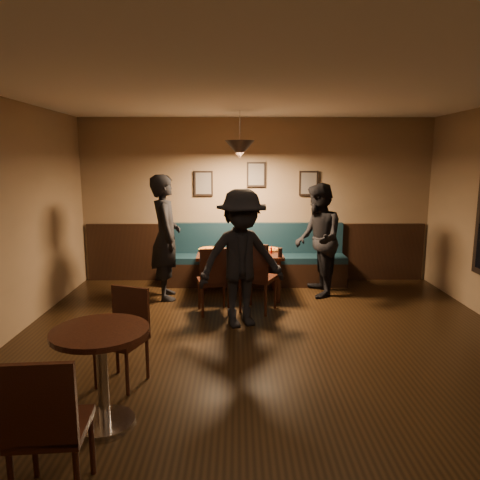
{
  "coord_description": "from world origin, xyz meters",
  "views": [
    {
      "loc": [
        -0.33,
        -4.32,
        2.08
      ],
      "look_at": [
        -0.28,
        2.13,
        0.95
      ],
      "focal_mm": 33.93,
      "sensor_mm": 36.0,
      "label": 1
    }
  ],
  "objects_px": {
    "diner_right": "(318,240)",
    "cafe_chair_far": "(121,338)",
    "chair_near_right": "(258,276)",
    "diner_left": "(166,237)",
    "tabasco_bottle": "(271,250)",
    "soda_glass": "(280,253)",
    "chair_near_left": "(213,280)",
    "diner_front": "(242,259)",
    "cafe_table": "(103,377)",
    "dining_table": "(240,275)",
    "cafe_chair_near": "(51,424)",
    "booth_bench": "(256,255)"
  },
  "relations": [
    {
      "from": "diner_right",
      "to": "cafe_chair_far",
      "type": "relative_size",
      "value": 1.95
    },
    {
      "from": "chair_near_right",
      "to": "diner_left",
      "type": "distance_m",
      "value": 1.57
    },
    {
      "from": "tabasco_bottle",
      "to": "soda_glass",
      "type": "bearing_deg",
      "value": -67.86
    },
    {
      "from": "diner_right",
      "to": "tabasco_bottle",
      "type": "height_order",
      "value": "diner_right"
    },
    {
      "from": "diner_right",
      "to": "chair_near_right",
      "type": "bearing_deg",
      "value": -52.52
    },
    {
      "from": "chair_near_left",
      "to": "diner_left",
      "type": "bearing_deg",
      "value": 125.19
    },
    {
      "from": "chair_near_left",
      "to": "diner_front",
      "type": "xyz_separation_m",
      "value": [
        0.38,
        -0.5,
        0.4
      ]
    },
    {
      "from": "diner_right",
      "to": "cafe_table",
      "type": "distance_m",
      "value": 4.25
    },
    {
      "from": "chair_near_right",
      "to": "cafe_chair_far",
      "type": "relative_size",
      "value": 1.1
    },
    {
      "from": "diner_left",
      "to": "diner_right",
      "type": "distance_m",
      "value": 2.33
    },
    {
      "from": "dining_table",
      "to": "diner_right",
      "type": "bearing_deg",
      "value": 2.41
    },
    {
      "from": "diner_left",
      "to": "diner_front",
      "type": "distance_m",
      "value": 1.65
    },
    {
      "from": "cafe_chair_far",
      "to": "dining_table",
      "type": "bearing_deg",
      "value": -91.62
    },
    {
      "from": "diner_front",
      "to": "soda_glass",
      "type": "bearing_deg",
      "value": 37.26
    },
    {
      "from": "diner_front",
      "to": "cafe_chair_far",
      "type": "relative_size",
      "value": 1.94
    },
    {
      "from": "dining_table",
      "to": "chair_near_right",
      "type": "height_order",
      "value": "chair_near_right"
    },
    {
      "from": "chair_near_right",
      "to": "tabasco_bottle",
      "type": "distance_m",
      "value": 0.69
    },
    {
      "from": "chair_near_right",
      "to": "diner_right",
      "type": "xyz_separation_m",
      "value": [
        0.96,
        0.75,
        0.38
      ]
    },
    {
      "from": "cafe_table",
      "to": "diner_left",
      "type": "bearing_deg",
      "value": 90.25
    },
    {
      "from": "chair_near_right",
      "to": "cafe_chair_near",
      "type": "xyz_separation_m",
      "value": [
        -1.43,
        -3.57,
        -0.01
      ]
    },
    {
      "from": "cafe_chair_near",
      "to": "dining_table",
      "type": "bearing_deg",
      "value": 69.73
    },
    {
      "from": "dining_table",
      "to": "chair_near_right",
      "type": "relative_size",
      "value": 1.3
    },
    {
      "from": "booth_bench",
      "to": "cafe_table",
      "type": "bearing_deg",
      "value": -108.36
    },
    {
      "from": "booth_bench",
      "to": "soda_glass",
      "type": "height_order",
      "value": "booth_bench"
    },
    {
      "from": "chair_near_right",
      "to": "soda_glass",
      "type": "relative_size",
      "value": 7.16
    },
    {
      "from": "tabasco_bottle",
      "to": "diner_front",
      "type": "bearing_deg",
      "value": -111.39
    },
    {
      "from": "diner_left",
      "to": "tabasco_bottle",
      "type": "height_order",
      "value": "diner_left"
    },
    {
      "from": "chair_near_right",
      "to": "dining_table",
      "type": "bearing_deg",
      "value": 134.72
    },
    {
      "from": "tabasco_bottle",
      "to": "cafe_table",
      "type": "xyz_separation_m",
      "value": [
        -1.58,
        -3.39,
        -0.35
      ]
    },
    {
      "from": "soda_glass",
      "to": "cafe_chair_near",
      "type": "height_order",
      "value": "cafe_chair_near"
    },
    {
      "from": "diner_left",
      "to": "diner_front",
      "type": "relative_size",
      "value": 1.08
    },
    {
      "from": "diner_front",
      "to": "cafe_chair_far",
      "type": "height_order",
      "value": "diner_front"
    },
    {
      "from": "dining_table",
      "to": "cafe_chair_far",
      "type": "relative_size",
      "value": 1.44
    },
    {
      "from": "chair_near_left",
      "to": "tabasco_bottle",
      "type": "distance_m",
      "value": 1.12
    },
    {
      "from": "chair_near_left",
      "to": "tabasco_bottle",
      "type": "xyz_separation_m",
      "value": [
        0.84,
        0.68,
        0.28
      ]
    },
    {
      "from": "diner_front",
      "to": "soda_glass",
      "type": "distance_m",
      "value": 1.08
    },
    {
      "from": "cafe_chair_far",
      "to": "cafe_chair_near",
      "type": "distance_m",
      "value": 1.46
    },
    {
      "from": "soda_glass",
      "to": "cafe_table",
      "type": "height_order",
      "value": "soda_glass"
    },
    {
      "from": "diner_right",
      "to": "diner_front",
      "type": "height_order",
      "value": "diner_right"
    },
    {
      "from": "dining_table",
      "to": "diner_right",
      "type": "distance_m",
      "value": 1.32
    },
    {
      "from": "cafe_table",
      "to": "cafe_chair_far",
      "type": "height_order",
      "value": "cafe_chair_far"
    },
    {
      "from": "booth_bench",
      "to": "cafe_chair_far",
      "type": "distance_m",
      "value": 3.79
    },
    {
      "from": "cafe_chair_far",
      "to": "chair_near_right",
      "type": "bearing_deg",
      "value": -102.74
    },
    {
      "from": "diner_left",
      "to": "tabasco_bottle",
      "type": "bearing_deg",
      "value": -102.16
    },
    {
      "from": "cafe_table",
      "to": "cafe_chair_near",
      "type": "relative_size",
      "value": 0.82
    },
    {
      "from": "diner_front",
      "to": "soda_glass",
      "type": "relative_size",
      "value": 12.6
    },
    {
      "from": "diner_right",
      "to": "tabasco_bottle",
      "type": "distance_m",
      "value": 0.76
    },
    {
      "from": "dining_table",
      "to": "cafe_table",
      "type": "xyz_separation_m",
      "value": [
        -1.11,
        -3.47,
        0.05
      ]
    },
    {
      "from": "soda_glass",
      "to": "cafe_chair_near",
      "type": "distance_m",
      "value": 4.3
    },
    {
      "from": "chair_near_left",
      "to": "soda_glass",
      "type": "bearing_deg",
      "value": 11.6
    }
  ]
}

